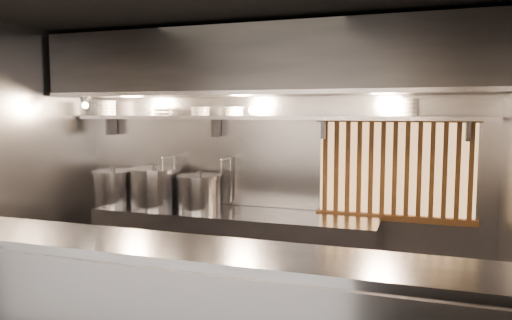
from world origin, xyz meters
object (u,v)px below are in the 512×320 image
Objects in this scene: heat_lamp at (84,100)px; stock_pot_mid at (156,187)px; pendant_bulb at (253,110)px; stock_pot_right at (199,192)px; stock_pot_left at (113,187)px.

stock_pot_mid is (0.68, 0.30, -0.95)m from heat_lamp.
heat_lamp reaches higher than pendant_bulb.
stock_pot_mid reaches higher than stock_pot_right.
stock_pot_mid reaches higher than stock_pot_left.
stock_pot_left is at bearing -177.05° from stock_pot_mid.
stock_pot_mid is at bearing 23.59° from heat_lamp.
stock_pot_left is 0.91× the size of stock_pot_mid.
stock_pot_right is (-0.59, -0.06, -0.87)m from pendant_bulb.
stock_pot_right is at bearing 0.95° from stock_pot_left.
pendant_bulb is 1.40m from stock_pot_mid.
heat_lamp is at bearing -156.41° from stock_pot_mid.
stock_pot_left is 0.53m from stock_pot_mid.
stock_pot_left is at bearing -179.05° from stock_pot_right.
stock_pot_left is at bearing -177.19° from pendant_bulb.
stock_pot_mid is at bearing 2.95° from stock_pot_left.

